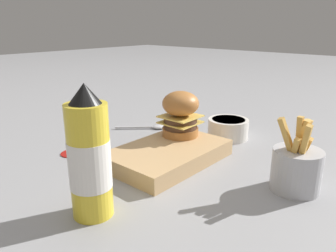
% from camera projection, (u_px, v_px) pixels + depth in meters
% --- Properties ---
extents(ground_plane, '(6.00, 6.00, 0.00)m').
position_uv_depth(ground_plane, '(156.00, 163.00, 0.75)').
color(ground_plane, gray).
extents(serving_board, '(0.28, 0.18, 0.04)m').
position_uv_depth(serving_board, '(168.00, 154.00, 0.76)').
color(serving_board, tan).
rests_on(serving_board, ground_plane).
extents(burger, '(0.09, 0.09, 0.11)m').
position_uv_depth(burger, '(180.00, 113.00, 0.81)').
color(burger, '#AD6B33').
rests_on(burger, serving_board).
extents(ketchup_bottle, '(0.07, 0.07, 0.22)m').
position_uv_depth(ketchup_bottle, '(90.00, 158.00, 0.52)').
color(ketchup_bottle, yellow).
rests_on(ketchup_bottle, ground_plane).
extents(fries_basket, '(0.09, 0.09, 0.15)m').
position_uv_depth(fries_basket, '(296.00, 168.00, 0.62)').
color(fries_basket, '#B7B7BC').
rests_on(fries_basket, ground_plane).
extents(side_bowl, '(0.11, 0.11, 0.05)m').
position_uv_depth(side_bowl, '(228.00, 128.00, 0.91)').
color(side_bowl, silver).
rests_on(side_bowl, ground_plane).
extents(spoon, '(0.12, 0.12, 0.01)m').
position_uv_depth(spoon, '(151.00, 127.00, 1.00)').
color(spoon, silver).
rests_on(spoon, ground_plane).
extents(ketchup_puddle, '(0.06, 0.06, 0.00)m').
position_uv_depth(ketchup_puddle, '(73.00, 153.00, 0.81)').
color(ketchup_puddle, '#9E140F').
rests_on(ketchup_puddle, ground_plane).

